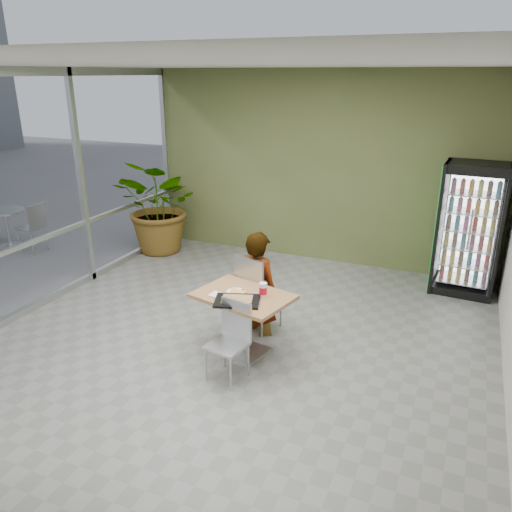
# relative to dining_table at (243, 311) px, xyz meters

# --- Properties ---
(ground) EXTENTS (7.00, 7.00, 0.00)m
(ground) POSITION_rel_dining_table_xyz_m (-0.18, -0.08, -0.54)
(ground) COLOR slate
(ground) RESTS_ON ground
(room_envelope) EXTENTS (6.00, 7.00, 3.20)m
(room_envelope) POSITION_rel_dining_table_xyz_m (-0.18, -0.08, 1.06)
(room_envelope) COLOR silver
(room_envelope) RESTS_ON ground
(storefront_frame) EXTENTS (0.10, 7.00, 3.20)m
(storefront_frame) POSITION_rel_dining_table_xyz_m (-3.18, -0.08, 1.06)
(storefront_frame) COLOR #AEB0B3
(storefront_frame) RESTS_ON ground
(dining_table) EXTENTS (1.20, 0.97, 0.75)m
(dining_table) POSITION_rel_dining_table_xyz_m (0.00, 0.00, 0.00)
(dining_table) COLOR #B3704C
(dining_table) RESTS_ON ground
(chair_far) EXTENTS (0.57, 0.57, 1.03)m
(chair_far) POSITION_rel_dining_table_xyz_m (-0.09, 0.53, 0.06)
(chair_far) COLOR #AEB0B3
(chair_far) RESTS_ON ground
(chair_near) EXTENTS (0.44, 0.45, 0.86)m
(chair_near) POSITION_rel_dining_table_xyz_m (0.08, -0.47, -0.03)
(chair_near) COLOR #AEB0B3
(chair_near) RESTS_ON ground
(seated_woman) EXTENTS (0.68, 0.54, 1.62)m
(seated_woman) POSITION_rel_dining_table_xyz_m (-0.06, 0.59, -0.03)
(seated_woman) COLOR black
(seated_woman) RESTS_ON ground
(pizza_plate) EXTENTS (0.30, 0.31, 0.03)m
(pizza_plate) POSITION_rel_dining_table_xyz_m (-0.10, 0.02, 0.23)
(pizza_plate) COLOR white
(pizza_plate) RESTS_ON dining_table
(soda_cup) EXTENTS (0.09, 0.09, 0.16)m
(soda_cup) POSITION_rel_dining_table_xyz_m (0.22, 0.05, 0.29)
(soda_cup) COLOR white
(soda_cup) RESTS_ON dining_table
(napkin_stack) EXTENTS (0.16, 0.16, 0.02)m
(napkin_stack) POSITION_rel_dining_table_xyz_m (-0.26, -0.15, 0.22)
(napkin_stack) COLOR white
(napkin_stack) RESTS_ON dining_table
(cafeteria_tray) EXTENTS (0.58, 0.49, 0.03)m
(cafeteria_tray) POSITION_rel_dining_table_xyz_m (0.02, -0.21, 0.23)
(cafeteria_tray) COLOR black
(cafeteria_tray) RESTS_ON dining_table
(beverage_fridge) EXTENTS (0.93, 0.73, 1.94)m
(beverage_fridge) POSITION_rel_dining_table_xyz_m (2.29, 2.93, 0.43)
(beverage_fridge) COLOR black
(beverage_fridge) RESTS_ON ground
(potted_plant) EXTENTS (1.85, 1.71, 1.72)m
(potted_plant) POSITION_rel_dining_table_xyz_m (-2.83, 2.65, 0.32)
(potted_plant) COLOR #28652B
(potted_plant) RESTS_ON ground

